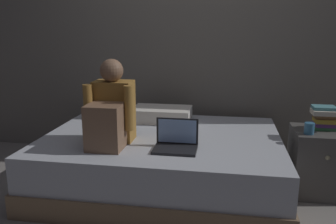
{
  "coord_description": "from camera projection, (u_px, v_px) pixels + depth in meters",
  "views": [
    {
      "loc": [
        0.32,
        -2.49,
        1.35
      ],
      "look_at": [
        -0.12,
        0.1,
        0.71
      ],
      "focal_mm": 37.43,
      "sensor_mm": 36.0,
      "label": 1
    }
  ],
  "objects": [
    {
      "name": "book_stack",
      "position": [
        325.0,
        118.0,
        2.84
      ],
      "size": [
        0.23,
        0.17,
        0.19
      ],
      "color": "#387042",
      "rests_on": "nightstand"
    },
    {
      "name": "ground_plane",
      "position": [
        181.0,
        203.0,
        2.76
      ],
      "size": [
        8.0,
        8.0,
        0.0
      ],
      "primitive_type": "plane",
      "color": "gray"
    },
    {
      "name": "mug",
      "position": [
        309.0,
        128.0,
        2.72
      ],
      "size": [
        0.08,
        0.08,
        0.09
      ],
      "primitive_type": "cylinder",
      "color": "teal",
      "rests_on": "nightstand"
    },
    {
      "name": "pillow",
      "position": [
        162.0,
        114.0,
        3.4
      ],
      "size": [
        0.56,
        0.36,
        0.13
      ],
      "primitive_type": "cube",
      "color": "silver",
      "rests_on": "bed"
    },
    {
      "name": "bed",
      "position": [
        162.0,
        161.0,
        3.02
      ],
      "size": [
        2.0,
        1.5,
        0.46
      ],
      "color": "#7A6047",
      "rests_on": "ground_plane"
    },
    {
      "name": "person_sitting",
      "position": [
        111.0,
        112.0,
        2.7
      ],
      "size": [
        0.39,
        0.44,
        0.66
      ],
      "color": "olive",
      "rests_on": "bed"
    },
    {
      "name": "wall_back",
      "position": [
        197.0,
        27.0,
        3.59
      ],
      "size": [
        5.6,
        0.1,
        2.7
      ],
      "primitive_type": "cube",
      "color": "slate",
      "rests_on": "ground_plane"
    },
    {
      "name": "laptop",
      "position": [
        176.0,
        142.0,
        2.61
      ],
      "size": [
        0.32,
        0.23,
        0.22
      ],
      "color": "black",
      "rests_on": "bed"
    },
    {
      "name": "nightstand",
      "position": [
        319.0,
        162.0,
        2.89
      ],
      "size": [
        0.44,
        0.46,
        0.54
      ],
      "color": "#474442",
      "rests_on": "ground_plane"
    }
  ]
}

